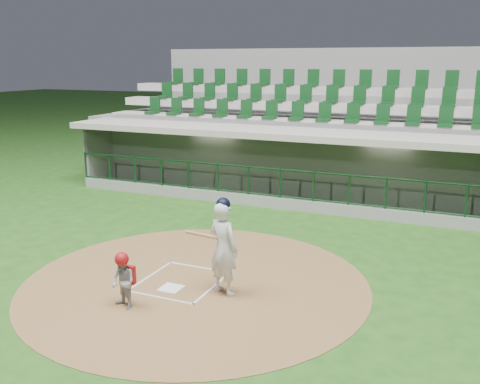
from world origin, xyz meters
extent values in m
plane|color=#1E4B15|center=(0.00, 0.00, 0.00)|extent=(120.00, 120.00, 0.00)
cylinder|color=brown|center=(0.30, -0.20, 0.01)|extent=(7.20, 7.20, 0.01)
cube|color=white|center=(0.00, -0.70, 0.02)|extent=(0.43, 0.43, 0.02)
cube|color=white|center=(-0.75, -0.30, 0.02)|extent=(0.05, 1.80, 0.01)
cube|color=silver|center=(0.75, -0.30, 0.02)|extent=(0.05, 1.80, 0.01)
cube|color=white|center=(0.00, 0.55, 0.02)|extent=(1.55, 0.05, 0.01)
cube|color=silver|center=(0.00, -1.15, 0.02)|extent=(1.55, 0.05, 0.01)
cube|color=slate|center=(0.00, 7.50, -0.55)|extent=(15.00, 3.00, 0.10)
cube|color=slate|center=(0.00, 9.10, 0.85)|extent=(15.00, 0.20, 2.70)
cube|color=#ABA497|center=(0.00, 8.98, 1.10)|extent=(13.50, 0.04, 0.90)
cube|color=slate|center=(-7.50, 7.50, 0.85)|extent=(0.20, 3.00, 2.70)
cube|color=#A09B91|center=(0.00, 7.25, 2.30)|extent=(15.40, 3.50, 0.20)
cube|color=gray|center=(0.00, 5.95, 0.15)|extent=(15.00, 0.15, 0.40)
cube|color=black|center=(0.00, 5.95, 1.73)|extent=(15.00, 0.01, 0.95)
cube|color=brown|center=(0.00, 8.55, -0.28)|extent=(12.75, 0.40, 0.45)
cube|color=white|center=(-3.00, 7.50, 2.17)|extent=(1.30, 0.35, 0.04)
cube|color=white|center=(3.00, 7.50, 2.17)|extent=(1.30, 0.35, 0.04)
imported|color=#A11611|center=(-5.96, 8.54, 0.36)|extent=(1.17, 0.76, 1.71)
imported|color=#AA2012|center=(-2.88, 8.16, 0.33)|extent=(1.04, 0.63, 1.66)
imported|color=maroon|center=(1.15, 8.34, 0.40)|extent=(1.01, 0.82, 1.79)
cube|color=slate|center=(0.00, 10.75, 1.15)|extent=(17.00, 6.50, 2.50)
cube|color=#A8A298|center=(0.00, 9.25, 2.30)|extent=(16.60, 0.95, 0.30)
cube|color=#A9A399|center=(0.00, 10.20, 2.85)|extent=(16.60, 0.95, 0.30)
cube|color=#9C958C|center=(0.00, 11.15, 3.40)|extent=(16.60, 0.95, 0.30)
cube|color=slate|center=(0.00, 14.10, 2.53)|extent=(17.00, 0.25, 5.05)
imported|color=silver|center=(1.07, -0.45, 0.95)|extent=(0.79, 0.65, 1.88)
sphere|color=black|center=(1.07, -0.45, 1.83)|extent=(0.28, 0.28, 0.28)
cylinder|color=tan|center=(0.82, -0.70, 1.25)|extent=(0.58, 0.79, 0.39)
imported|color=#99999E|center=(-0.37, -1.78, 0.52)|extent=(0.59, 0.53, 1.01)
sphere|color=maroon|center=(-0.37, -1.78, 0.98)|extent=(0.26, 0.26, 0.26)
cube|color=maroon|center=(-0.37, -1.63, 0.62)|extent=(0.32, 0.10, 0.35)
camera|label=1|loc=(5.28, -9.36, 4.50)|focal=40.00mm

